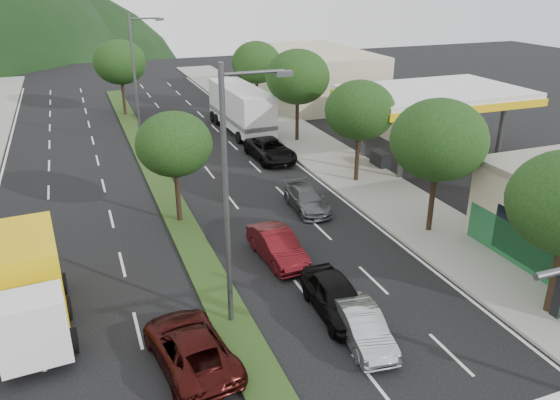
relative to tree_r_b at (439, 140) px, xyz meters
name	(u,v)px	position (x,y,z in m)	size (l,w,h in m)	color
sidewalk_right	(329,158)	(0.50, 13.00, -4.96)	(5.00, 90.00, 0.15)	gray
median	(152,165)	(-12.00, 16.00, -4.98)	(1.60, 56.00, 0.12)	#203A15
gas_canopy	(435,97)	(7.00, 10.00, -0.39)	(12.20, 8.20, 5.25)	silver
bldg_right_far	(311,75)	(7.50, 32.00, -2.44)	(10.00, 16.00, 5.20)	#B4AA8F
tree_r_b	(439,140)	(0.00, 0.00, 0.00)	(4.80, 4.80, 6.94)	black
tree_r_c	(360,110)	(0.00, 8.00, -0.29)	(4.40, 4.40, 6.48)	black
tree_r_d	(298,77)	(0.00, 18.00, 0.14)	(5.00, 5.00, 7.17)	black
tree_r_e	(256,63)	(0.00, 28.00, -0.14)	(4.60, 4.60, 6.71)	black
tree_med_near	(174,144)	(-12.00, 6.00, -0.61)	(4.00, 4.00, 6.02)	black
tree_med_far	(120,62)	(-12.00, 32.00, -0.03)	(4.80, 4.80, 6.94)	black
streetlight_near	(231,189)	(-11.79, -4.00, 0.55)	(2.60, 0.25, 10.00)	#47494C
streetlight_mid	(137,75)	(-11.79, 21.00, 0.55)	(2.60, 0.25, 10.00)	#47494C
sedan_silver	(362,327)	(-7.82, -6.93, -4.39)	(1.37, 3.92, 1.29)	#919398
suv_maroon	(190,347)	(-14.01, -5.90, -4.33)	(2.34, 5.07, 1.41)	black
car_queue_a	(336,297)	(-7.90, -4.95, -4.28)	(1.78, 4.43, 1.51)	black
car_queue_b	(307,199)	(-4.82, 5.05, -4.41)	(1.74, 4.29, 1.24)	#4D4E52
car_queue_c	(277,246)	(-8.52, 0.05, -4.32)	(1.53, 4.38, 1.44)	#4E0D11
car_queue_d	(270,150)	(-3.64, 14.34, -4.28)	(2.51, 5.45, 1.51)	black
box_truck	(29,287)	(-19.15, -1.25, -3.45)	(3.03, 6.94, 3.34)	white
motorhome	(241,108)	(-3.27, 22.69, -3.02)	(3.36, 9.95, 3.79)	silver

